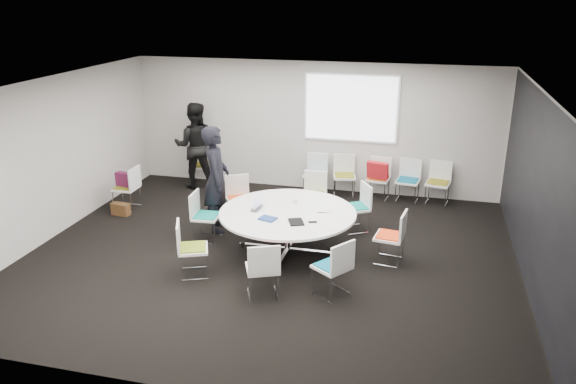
% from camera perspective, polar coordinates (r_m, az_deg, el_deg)
% --- Properties ---
extents(room_shell, '(8.08, 7.08, 2.88)m').
position_cam_1_polar(room_shell, '(8.92, -1.28, 1.63)').
color(room_shell, black).
rests_on(room_shell, ground).
extents(conference_table, '(2.28, 2.28, 0.73)m').
position_cam_1_polar(conference_table, '(9.36, -0.04, -3.05)').
color(conference_table, silver).
rests_on(conference_table, ground).
extents(projection_screen, '(1.90, 0.03, 1.35)m').
position_cam_1_polar(projection_screen, '(11.97, 6.40, 8.44)').
color(projection_screen, white).
rests_on(projection_screen, room_shell).
extents(chair_ring_a, '(0.51, 0.52, 0.88)m').
position_cam_1_polar(chair_ring_a, '(9.27, 10.28, -5.45)').
color(chair_ring_a, silver).
rests_on(chair_ring_a, ground).
extents(chair_ring_b, '(0.62, 0.62, 0.88)m').
position_cam_1_polar(chair_ring_b, '(10.38, 6.87, -2.46)').
color(chair_ring_b, silver).
rests_on(chair_ring_b, ground).
extents(chair_ring_c, '(0.48, 0.47, 0.88)m').
position_cam_1_polar(chair_ring_c, '(10.93, 2.55, -1.17)').
color(chair_ring_c, silver).
rests_on(chair_ring_c, ground).
extents(chair_ring_d, '(0.62, 0.62, 0.88)m').
position_cam_1_polar(chair_ring_d, '(10.74, -4.93, -1.60)').
color(chair_ring_d, silver).
rests_on(chair_ring_d, ground).
extents(chair_ring_e, '(0.47, 0.49, 0.88)m').
position_cam_1_polar(chair_ring_e, '(10.02, -8.31, -3.37)').
color(chair_ring_e, silver).
rests_on(chair_ring_e, ground).
extents(chair_ring_f, '(0.59, 0.60, 0.88)m').
position_cam_1_polar(chair_ring_f, '(8.85, -9.64, -6.68)').
color(chair_ring_f, silver).
rests_on(chair_ring_f, ground).
extents(chair_ring_g, '(0.60, 0.59, 0.88)m').
position_cam_1_polar(chair_ring_g, '(8.16, -2.57, -8.83)').
color(chair_ring_g, silver).
rests_on(chair_ring_g, ground).
extents(chair_ring_h, '(0.63, 0.64, 0.88)m').
position_cam_1_polar(chair_ring_h, '(8.22, 4.52, -8.65)').
color(chair_ring_h, silver).
rests_on(chair_ring_h, ground).
extents(chair_back_a, '(0.47, 0.46, 0.88)m').
position_cam_1_polar(chair_back_a, '(12.15, 2.79, 1.02)').
color(chair_back_a, silver).
rests_on(chair_back_a, ground).
extents(chair_back_b, '(0.54, 0.53, 0.88)m').
position_cam_1_polar(chair_back_b, '(12.10, 5.71, 0.86)').
color(chair_back_b, silver).
rests_on(chair_back_b, ground).
extents(chair_back_c, '(0.52, 0.51, 0.88)m').
position_cam_1_polar(chair_back_c, '(12.03, 9.09, 0.58)').
color(chair_back_c, silver).
rests_on(chair_back_c, ground).
extents(chair_back_d, '(0.52, 0.51, 0.88)m').
position_cam_1_polar(chair_back_d, '(12.00, 12.03, 0.35)').
color(chair_back_d, silver).
rests_on(chair_back_d, ground).
extents(chair_back_e, '(0.53, 0.52, 0.88)m').
position_cam_1_polar(chair_back_e, '(12.00, 14.92, 0.11)').
color(chair_back_e, silver).
rests_on(chair_back_e, ground).
extents(chair_spare_left, '(0.45, 0.47, 0.88)m').
position_cam_1_polar(chair_spare_left, '(11.78, -15.98, -0.37)').
color(chair_spare_left, silver).
rests_on(chair_spare_left, ground).
extents(chair_person_back, '(0.56, 0.55, 0.88)m').
position_cam_1_polar(chair_person_back, '(12.93, -8.97, 1.95)').
color(chair_person_back, silver).
rests_on(chair_person_back, ground).
extents(person_main, '(0.65, 0.82, 1.95)m').
position_cam_1_polar(person_main, '(10.18, -7.30, 1.29)').
color(person_main, black).
rests_on(person_main, ground).
extents(person_back, '(1.09, 0.95, 1.91)m').
position_cam_1_polar(person_back, '(12.59, -9.40, 4.68)').
color(person_back, black).
rests_on(person_back, ground).
extents(laptop, '(0.22, 0.32, 0.03)m').
position_cam_1_polar(laptop, '(9.40, -2.95, -1.69)').
color(laptop, '#333338').
rests_on(laptop, conference_table).
extents(laptop_lid, '(0.08, 0.30, 0.22)m').
position_cam_1_polar(laptop_lid, '(9.41, -3.11, -0.90)').
color(laptop_lid, silver).
rests_on(laptop_lid, conference_table).
extents(notebook_black, '(0.32, 0.36, 0.02)m').
position_cam_1_polar(notebook_black, '(8.86, 0.83, -3.06)').
color(notebook_black, black).
rests_on(notebook_black, conference_table).
extents(tablet_folio, '(0.31, 0.27, 0.03)m').
position_cam_1_polar(tablet_folio, '(8.99, -2.08, -2.72)').
color(tablet_folio, navy).
rests_on(tablet_folio, conference_table).
extents(papers_right, '(0.35, 0.30, 0.00)m').
position_cam_1_polar(papers_right, '(9.35, 3.63, -1.90)').
color(papers_right, silver).
rests_on(papers_right, conference_table).
extents(papers_front, '(0.33, 0.26, 0.00)m').
position_cam_1_polar(papers_front, '(9.18, 4.02, -2.32)').
color(papers_front, white).
rests_on(papers_front, conference_table).
extents(cup, '(0.08, 0.08, 0.09)m').
position_cam_1_polar(cup, '(9.64, 0.69, -0.90)').
color(cup, white).
rests_on(cup, conference_table).
extents(phone, '(0.16, 0.11, 0.01)m').
position_cam_1_polar(phone, '(8.88, 2.52, -3.06)').
color(phone, black).
rests_on(phone, conference_table).
extents(maroon_bag, '(0.42, 0.21, 0.28)m').
position_cam_1_polar(maroon_bag, '(11.68, -16.21, 1.22)').
color(maroon_bag, '#521635').
rests_on(maroon_bag, chair_spare_left).
extents(brown_bag, '(0.38, 0.20, 0.24)m').
position_cam_1_polar(brown_bag, '(11.54, -16.64, -1.67)').
color(brown_bag, '#492E17').
rests_on(brown_bag, ground).
extents(red_jacket, '(0.46, 0.26, 0.36)m').
position_cam_1_polar(red_jacket, '(11.68, 9.09, 2.20)').
color(red_jacket, '#B2151C').
rests_on(red_jacket, chair_back_c).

